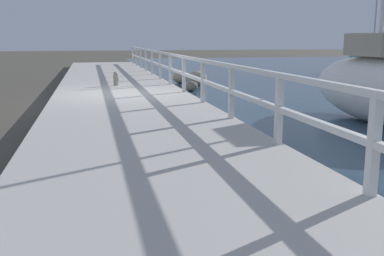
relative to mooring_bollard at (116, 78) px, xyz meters
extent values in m
plane|color=#4C473D|center=(0.03, -2.30, -0.52)|extent=(120.00, 120.00, 0.00)
cube|color=beige|center=(0.03, -2.30, -0.38)|extent=(3.88, 36.00, 0.28)
cube|color=white|center=(1.87, -11.56, 0.29)|extent=(0.10, 0.10, 1.07)
cube|color=white|center=(1.87, -9.24, 0.29)|extent=(0.10, 0.10, 1.07)
cube|color=white|center=(1.87, -6.93, 0.29)|extent=(0.10, 0.10, 1.07)
cube|color=white|center=(1.87, -4.62, 0.29)|extent=(0.10, 0.10, 1.07)
cube|color=white|center=(1.87, -2.30, 0.29)|extent=(0.10, 0.10, 1.07)
cube|color=white|center=(1.87, 0.01, 0.29)|extent=(0.10, 0.10, 1.07)
cube|color=white|center=(1.87, 2.33, 0.29)|extent=(0.10, 0.10, 1.07)
cube|color=white|center=(1.87, 4.64, 0.29)|extent=(0.10, 0.10, 1.07)
cube|color=white|center=(1.87, 6.96, 0.29)|extent=(0.10, 0.10, 1.07)
cube|color=white|center=(1.87, 9.27, 0.29)|extent=(0.10, 0.10, 1.07)
cube|color=white|center=(1.87, 11.58, 0.29)|extent=(0.10, 0.10, 1.07)
cube|color=white|center=(1.87, 13.90, 0.29)|extent=(0.10, 0.10, 1.07)
cube|color=white|center=(1.87, -2.30, 0.79)|extent=(0.09, 32.50, 0.08)
cube|color=white|center=(1.87, -2.30, 0.29)|extent=(0.09, 32.50, 0.08)
ellipsoid|color=gray|center=(2.85, 3.10, -0.25)|extent=(0.71, 0.64, 0.54)
ellipsoid|color=gray|center=(3.33, 2.10, -0.23)|extent=(0.78, 0.70, 0.59)
ellipsoid|color=#666056|center=(2.65, 0.20, -0.34)|extent=(0.48, 0.43, 0.36)
cylinder|color=gray|center=(0.00, 0.00, -0.05)|extent=(0.17, 0.17, 0.37)
sphere|color=gray|center=(0.00, 0.00, 0.16)|extent=(0.15, 0.15, 0.15)
ellipsoid|color=#1E707A|center=(14.78, 7.39, 0.10)|extent=(1.88, 5.31, 1.23)
cube|color=#4C566B|center=(14.78, 7.39, 1.04)|extent=(1.13, 1.97, 0.65)
ellipsoid|color=white|center=(5.31, -6.65, 0.22)|extent=(1.31, 4.67, 1.46)
cube|color=#9E937F|center=(5.31, -6.65, 1.19)|extent=(0.91, 1.39, 0.49)
camera|label=1|loc=(-0.84, -15.38, 1.32)|focal=42.00mm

